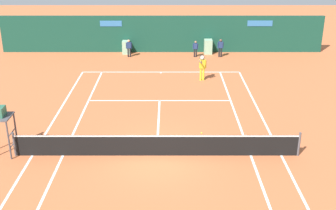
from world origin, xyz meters
TOP-DOWN VIEW (x-y plane):
  - ground_plane at (-0.00, 0.58)m, footprint 80.00×80.00m
  - tennis_net at (0.00, 0.00)m, footprint 12.10×0.10m
  - sponsor_back_wall at (0.04, 16.97)m, footprint 25.00×1.02m
  - player_on_baseline at (2.65, 9.97)m, footprint 0.52×0.77m
  - ball_kid_centre_post at (-2.46, 15.50)m, footprint 0.44×0.19m
  - ball_kid_left_post at (2.54, 15.50)m, footprint 0.41×0.17m
  - ball_kid_right_post at (4.42, 15.50)m, footprint 0.46×0.19m
  - tennis_ball_by_sideline at (2.06, 2.12)m, footprint 0.07×0.07m

SIDE VIEW (x-z plane):
  - ground_plane at x=0.00m, z-range 0.00..0.01m
  - tennis_ball_by_sideline at x=2.06m, z-range 0.00..0.07m
  - tennis_net at x=0.00m, z-range -0.02..1.05m
  - ball_kid_left_post at x=2.54m, z-range 0.09..1.33m
  - ball_kid_centre_post at x=-2.46m, z-range 0.10..1.43m
  - ball_kid_right_post at x=4.42m, z-range 0.10..1.47m
  - player_on_baseline at x=2.65m, z-range 0.05..1.88m
  - sponsor_back_wall at x=0.04m, z-range -0.04..2.79m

